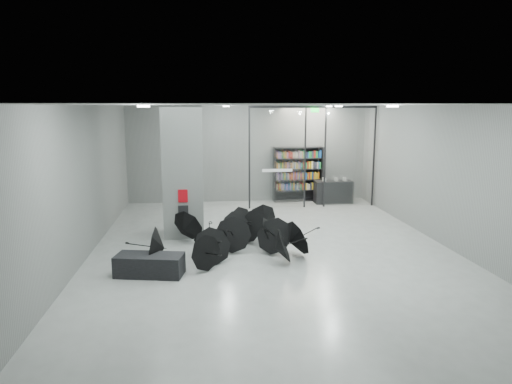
{
  "coord_description": "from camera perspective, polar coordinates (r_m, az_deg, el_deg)",
  "views": [
    {
      "loc": [
        -1.88,
        -12.24,
        3.97
      ],
      "look_at": [
        -0.3,
        1.5,
        1.4
      ],
      "focal_mm": 32.45,
      "sensor_mm": 36.0,
      "label": 1
    }
  ],
  "objects": [
    {
      "name": "bookshelf",
      "position": [
        19.6,
        5.22,
        2.2
      ],
      "size": [
        2.11,
        0.6,
        2.29
      ],
      "primitive_type": null,
      "rotation": [
        0.0,
        0.0,
        0.09
      ],
      "color": "black",
      "rests_on": "ground"
    },
    {
      "name": "info_panel",
      "position": [
        13.98,
        -8.94,
        -2.49
      ],
      "size": [
        0.3,
        0.03,
        0.42
      ],
      "primitive_type": "cube",
      "color": "black",
      "rests_on": "column"
    },
    {
      "name": "exit_sign",
      "position": [
        18.05,
        7.27,
        9.97
      ],
      "size": [
        0.3,
        0.06,
        0.15
      ],
      "primitive_type": "cube",
      "color": "#0CE533",
      "rests_on": "room"
    },
    {
      "name": "umbrella_cluster",
      "position": [
        12.94,
        -2.27,
        -5.93
      ],
      "size": [
        4.53,
        4.14,
        1.29
      ],
      "color": "black",
      "rests_on": "ground"
    },
    {
      "name": "fire_cabinet",
      "position": [
        13.88,
        -9.0,
        -0.48
      ],
      "size": [
        0.28,
        0.04,
        0.38
      ],
      "primitive_type": "cube",
      "color": "#A50A07",
      "rests_on": "column"
    },
    {
      "name": "room",
      "position": [
        12.43,
        2.17,
        5.32
      ],
      "size": [
        14.0,
        14.02,
        4.01
      ],
      "color": "gray",
      "rests_on": "ground"
    },
    {
      "name": "glass_partition",
      "position": [
        18.33,
        6.97,
        4.85
      ],
      "size": [
        5.06,
        0.08,
        4.0
      ],
      "color": "silver",
      "rests_on": "ground"
    },
    {
      "name": "bench",
      "position": [
        11.4,
        -12.98,
        -8.76
      ],
      "size": [
        1.69,
        0.98,
        0.51
      ],
      "primitive_type": "cube",
      "rotation": [
        0.0,
        0.0,
        -0.2
      ],
      "color": "black",
      "rests_on": "ground"
    },
    {
      "name": "column",
      "position": [
        14.39,
        -8.98,
        2.53
      ],
      "size": [
        1.2,
        1.2,
        4.0
      ],
      "primitive_type": "cube",
      "color": "slate",
      "rests_on": "ground"
    },
    {
      "name": "shop_counter",
      "position": [
        19.47,
        9.49,
        0.01
      ],
      "size": [
        1.56,
        0.64,
        0.93
      ],
      "primitive_type": "cube",
      "rotation": [
        0.0,
        0.0,
        0.02
      ],
      "color": "black",
      "rests_on": "ground"
    }
  ]
}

